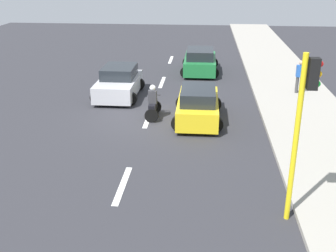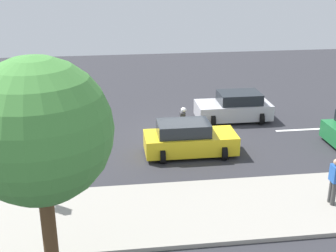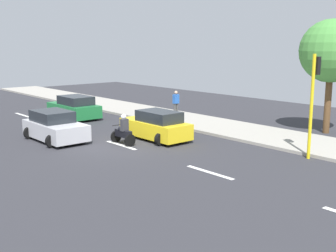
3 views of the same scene
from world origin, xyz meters
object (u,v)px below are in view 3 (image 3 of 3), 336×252
car_yellow_cab (156,126)px  pedestrian_near_signal (176,103)px  car_silver (55,127)px  motorcycle (123,132)px  traffic_light_corner (314,91)px  street_tree_south (331,51)px  car_green (74,108)px

car_yellow_cab → pedestrian_near_signal: (5.09, 4.14, 0.35)m
car_silver → motorcycle: bearing=-55.0°
car_silver → traffic_light_corner: traffic_light_corner is taller
car_silver → motorcycle: 3.72m
pedestrian_near_signal → street_tree_south: size_ratio=0.27×
motorcycle → traffic_light_corner: 9.08m
car_yellow_cab → pedestrian_near_signal: pedestrian_near_signal is taller
street_tree_south → motorcycle: bearing=153.4°
motorcycle → pedestrian_near_signal: (7.07, 3.99, 0.42)m
car_green → street_tree_south: street_tree_south is taller
street_tree_south → car_yellow_cab: bearing=148.9°
motorcycle → car_silver: bearing=125.0°
car_silver → car_green: 6.70m
traffic_light_corner → car_green: bearing=99.8°
traffic_light_corner → street_tree_south: bearing=23.0°
car_green → traffic_light_corner: traffic_light_corner is taller
car_yellow_cab → traffic_light_corner: traffic_light_corner is taller
car_green → motorcycle: bearing=-102.8°
car_yellow_cab → car_silver: bearing=142.1°
pedestrian_near_signal → street_tree_south: street_tree_south is taller
car_silver → traffic_light_corner: bearing=-57.2°
car_green → pedestrian_near_signal: 6.79m
traffic_light_corner → motorcycle: bearing=121.9°
car_green → motorcycle: motorcycle is taller
motorcycle → street_tree_south: (10.18, -5.11, 3.86)m
car_silver → car_yellow_cab: 5.21m
motorcycle → street_tree_south: bearing=-26.6°
street_tree_south → pedestrian_near_signal: bearing=108.9°
car_silver → car_green: size_ratio=0.95×
car_silver → car_green: same height
car_silver → pedestrian_near_signal: size_ratio=2.31×
pedestrian_near_signal → car_silver: bearing=-174.1°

